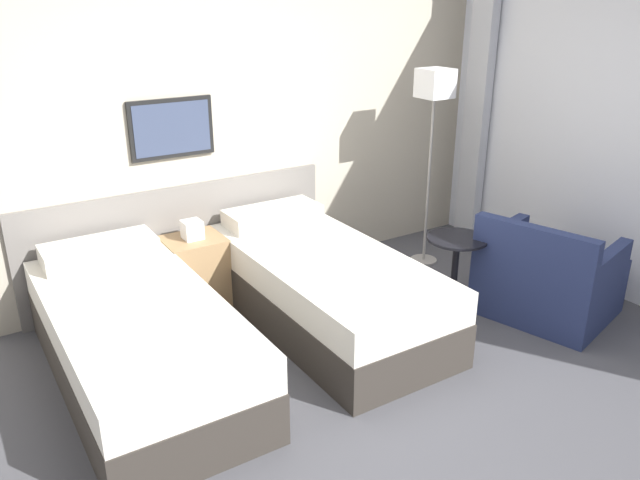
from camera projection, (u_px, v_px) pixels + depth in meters
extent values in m
plane|color=#47474C|center=(362.00, 396.00, 3.79)|extent=(16.00, 16.00, 0.00)
cube|color=#B7AD99|center=(216.00, 121.00, 4.84)|extent=(10.00, 0.06, 2.70)
cube|color=slate|center=(182.00, 241.00, 4.95)|extent=(2.48, 0.04, 0.89)
cube|color=black|center=(172.00, 128.00, 4.62)|extent=(0.64, 0.03, 0.44)
cube|color=#333D56|center=(172.00, 129.00, 4.61)|extent=(0.58, 0.01, 0.38)
cube|color=#B7BAC1|center=(478.00, 104.00, 5.78)|extent=(0.10, 0.24, 2.64)
cube|color=#332D28|center=(142.00, 358.00, 3.89)|extent=(0.95, 2.05, 0.32)
cube|color=silver|center=(137.00, 319.00, 3.79)|extent=(0.94, 2.03, 0.23)
cube|color=silver|center=(99.00, 250.00, 4.34)|extent=(0.76, 0.34, 0.13)
cube|color=#332D28|center=(326.00, 303.00, 4.57)|extent=(0.95, 2.05, 0.32)
cube|color=silver|center=(326.00, 269.00, 4.47)|extent=(0.94, 2.03, 0.23)
cube|color=silver|center=(273.00, 215.00, 5.03)|extent=(0.76, 0.34, 0.13)
cube|color=#9E7A51|center=(196.00, 272.00, 4.81)|extent=(0.44, 0.40, 0.55)
cube|color=white|center=(192.00, 230.00, 4.68)|extent=(0.14, 0.14, 0.14)
cylinder|color=#9E9993|center=(423.00, 260.00, 5.69)|extent=(0.24, 0.24, 0.02)
cylinder|color=#9E9993|center=(429.00, 182.00, 5.42)|extent=(0.02, 0.02, 1.45)
cube|color=white|center=(435.00, 83.00, 5.11)|extent=(0.25, 0.25, 0.24)
cylinder|color=black|center=(451.00, 308.00, 4.83)|extent=(0.29, 0.29, 0.01)
cylinder|color=black|center=(454.00, 274.00, 4.72)|extent=(0.05, 0.05, 0.56)
cylinder|color=black|center=(457.00, 239.00, 4.61)|extent=(0.45, 0.45, 0.02)
cube|color=navy|center=(548.00, 286.00, 4.72)|extent=(1.01, 1.07, 0.43)
cube|color=navy|center=(534.00, 251.00, 4.33)|extent=(0.33, 0.88, 0.36)
cube|color=navy|center=(609.00, 263.00, 4.36)|extent=(0.69, 0.27, 0.18)
cube|color=navy|center=(503.00, 236.00, 4.86)|extent=(0.69, 0.27, 0.18)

